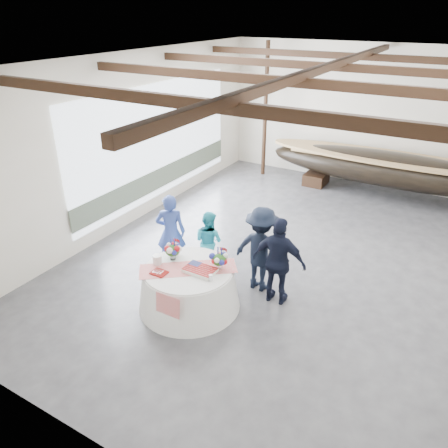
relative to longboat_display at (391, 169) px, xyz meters
The scene contains 14 objects.
floor 5.22m from the longboat_display, 99.58° to the right, with size 10.00×12.00×0.01m, color #3D3D42.
wall_back 1.82m from the longboat_display, 132.37° to the left, with size 10.00×0.02×4.50m, color silver.
wall_front 11.17m from the longboat_display, 94.42° to the right, with size 10.00×0.02×4.50m, color silver.
wall_left 7.85m from the longboat_display, 139.15° to the right, with size 0.02×12.00×4.50m, color silver.
ceiling 6.25m from the longboat_display, 99.58° to the right, with size 10.00×12.00×0.01m, color white.
pavilion_structure 5.27m from the longboat_display, 101.49° to the right, with size 9.80×11.76×4.50m.
open_bay 7.14m from the longboat_display, 145.00° to the right, with size 0.03×7.00×3.20m.
longboat_display is the anchor object (origin of this frame).
banquet_table 8.14m from the longboat_display, 106.30° to the right, with size 2.04×2.04×0.87m.
tabletop_items 7.99m from the longboat_display, 106.72° to the right, with size 1.83×1.59×0.40m.
guest_woman_blue 7.60m from the longboat_display, 116.96° to the right, with size 0.66×0.44×1.82m, color navy.
guest_woman_teal 6.96m from the longboat_display, 112.55° to the right, with size 0.71×0.55×1.45m, color teal.
guest_man_left 6.64m from the longboat_display, 101.59° to the right, with size 1.21×0.70×1.87m, color black.
guest_man_right 6.82m from the longboat_display, 96.83° to the right, with size 1.10×0.46×1.88m, color black.
Camera 1 is at (2.80, -8.64, 5.47)m, focal length 35.00 mm.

